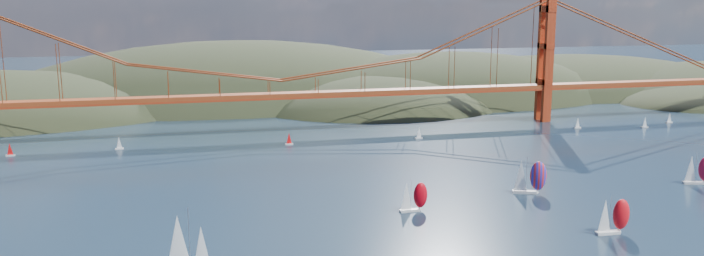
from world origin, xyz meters
The scene contains 14 objects.
headlands centered at (44.95, 278.29, -12.46)m, with size 725.00×225.00×96.00m.
bridge centered at (-1.75, 180.00, 32.23)m, with size 552.00×12.00×55.00m.
sloop_navy centered at (-39.75, 34.75, 6.49)m, with size 9.53×5.49×14.69m.
racer_0 centered at (18.74, 65.20, 4.14)m, with size 7.64×3.15×8.76m.
racer_1 centered at (59.34, 37.28, 4.56)m, with size 8.39×3.41×9.65m.
racer_2 centered at (111.17, 70.54, 4.61)m, with size 8.70×4.98×9.75m.
racer_rwb centered at (56.56, 73.29, 5.15)m, with size 9.75×6.43×10.90m.
distant_boat_2 centered at (-100.13, 160.20, 2.41)m, with size 3.00×2.00×4.70m.
distant_boat_3 centered at (-63.29, 162.41, 2.41)m, with size 3.00×2.00×4.70m.
distant_boat_4 centered at (125.45, 159.29, 2.41)m, with size 3.00×2.00×4.70m.
distant_boat_5 centered at (154.60, 153.70, 2.41)m, with size 3.00×2.00×4.70m.
distant_boat_6 centered at (172.60, 160.92, 2.41)m, with size 3.00×2.00×4.70m.
distant_boat_8 centered at (51.46, 154.33, 2.41)m, with size 3.00×2.00×4.70m.
distant_boat_9 centered at (-0.64, 155.64, 2.41)m, with size 3.00×2.00×4.70m.
Camera 1 is at (-38.17, -99.96, 55.81)m, focal length 35.00 mm.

